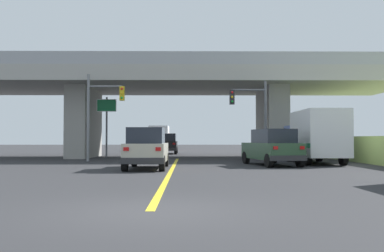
# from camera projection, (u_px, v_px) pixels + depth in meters

# --- Properties ---
(ground) EXTENTS (160.00, 160.00, 0.00)m
(ground) POSITION_uv_depth(u_px,v_px,m) (178.00, 157.00, 35.39)
(ground) COLOR #2B2B2D
(overpass_bridge) EXTENTS (35.90, 10.61, 7.55)m
(overpass_bridge) POSITION_uv_depth(u_px,v_px,m) (178.00, 90.00, 35.55)
(overpass_bridge) COLOR #A8A59E
(overpass_bridge) RESTS_ON ground
(lane_divider_stripe) EXTENTS (0.20, 23.83, 0.01)m
(lane_divider_stripe) POSITION_uv_depth(u_px,v_px,m) (172.00, 170.00, 20.83)
(lane_divider_stripe) COLOR yellow
(lane_divider_stripe) RESTS_ON ground
(suv_lead) EXTENTS (1.95, 4.74, 2.02)m
(suv_lead) POSITION_uv_depth(u_px,v_px,m) (147.00, 148.00, 21.68)
(suv_lead) COLOR #B7B29E
(suv_lead) RESTS_ON ground
(suv_crossing) EXTENTS (2.82, 5.13, 2.02)m
(suv_crossing) POSITION_uv_depth(u_px,v_px,m) (272.00, 147.00, 24.51)
(suv_crossing) COLOR #2D4C33
(suv_crossing) RESTS_ON ground
(box_truck) EXTENTS (2.33, 6.70, 3.14)m
(box_truck) POSITION_uv_depth(u_px,v_px,m) (315.00, 136.00, 26.39)
(box_truck) COLOR navy
(box_truck) RESTS_ON ground
(sedan_oncoming) EXTENTS (1.96, 4.66, 2.02)m
(sedan_oncoming) POSITION_uv_depth(u_px,v_px,m) (168.00, 144.00, 43.97)
(sedan_oncoming) COLOR black
(sedan_oncoming) RESTS_ON ground
(traffic_signal_nearside) EXTENTS (2.46, 0.36, 5.30)m
(traffic_signal_nearside) POSITION_uv_depth(u_px,v_px,m) (253.00, 110.00, 28.94)
(traffic_signal_nearside) COLOR #56595E
(traffic_signal_nearside) RESTS_ON ground
(traffic_signal_farside) EXTENTS (2.51, 0.36, 5.82)m
(traffic_signal_farside) POSITION_uv_depth(u_px,v_px,m) (100.00, 107.00, 29.40)
(traffic_signal_farside) COLOR slate
(traffic_signal_farside) RESTS_ON ground
(highway_sign) EXTENTS (1.49, 0.17, 4.68)m
(highway_sign) POSITION_uv_depth(u_px,v_px,m) (107.00, 114.00, 33.54)
(highway_sign) COLOR #56595E
(highway_sign) RESTS_ON ground
(semi_truck_distant) EXTENTS (2.33, 6.69, 3.11)m
(semi_truck_distant) POSITION_uv_depth(u_px,v_px,m) (160.00, 138.00, 55.70)
(semi_truck_distant) COLOR red
(semi_truck_distant) RESTS_ON ground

